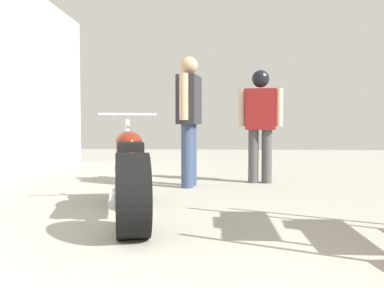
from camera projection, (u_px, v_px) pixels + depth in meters
ground_plane at (177, 197)px, 4.73m from camera, size 19.02×19.02×0.00m
motorcycle_maroon_cruiser at (130, 174)px, 3.66m from camera, size 0.83×2.08×0.98m
mechanic_in_blue at (189, 113)px, 5.49m from camera, size 0.33×0.72×1.78m
mechanic_with_helmet at (260, 116)px, 5.86m from camera, size 0.65×0.28×1.65m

